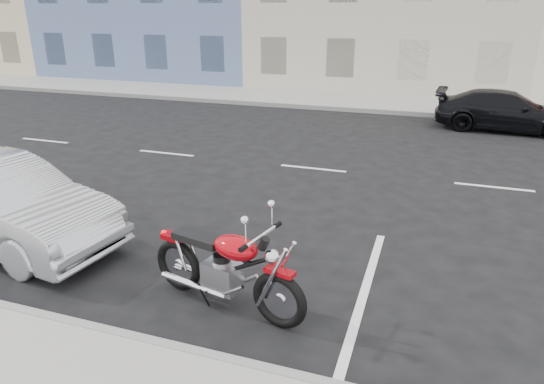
{
  "coord_description": "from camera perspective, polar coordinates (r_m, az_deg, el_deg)",
  "views": [
    {
      "loc": [
        0.64,
        -10.77,
        3.61
      ],
      "look_at": [
        -1.74,
        -3.8,
        0.8
      ],
      "focal_mm": 32.0,
      "sensor_mm": 36.0,
      "label": 1
    }
  ],
  "objects": [
    {
      "name": "car_far",
      "position": [
        16.87,
        25.81,
        8.58
      ],
      "size": [
        4.31,
        2.0,
        1.22
      ],
      "primitive_type": "imported",
      "rotation": [
        0.0,
        0.0,
        1.5
      ],
      "color": "black",
      "rests_on": "ground"
    },
    {
      "name": "sidewalk_far",
      "position": [
        20.58,
        2.74,
        10.97
      ],
      "size": [
        80.0,
        3.4,
        0.15
      ],
      "primitive_type": "cube",
      "color": "gray",
      "rests_on": "ground"
    },
    {
      "name": "curb_far",
      "position": [
        18.98,
        1.27,
        10.16
      ],
      "size": [
        80.0,
        0.12,
        0.16
      ],
      "primitive_type": "cube",
      "color": "gray",
      "rests_on": "ground"
    },
    {
      "name": "motorcycle",
      "position": [
        5.78,
        1.15,
        -11.32
      ],
      "size": [
        2.29,
        0.9,
        1.17
      ],
      "rotation": [
        0.0,
        0.0,
        -0.23
      ],
      "color": "black",
      "rests_on": "ground"
    },
    {
      "name": "ground",
      "position": [
        11.38,
        14.66,
        1.68
      ],
      "size": [
        120.0,
        120.0,
        0.0
      ],
      "primitive_type": "plane",
      "color": "black",
      "rests_on": "ground"
    }
  ]
}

